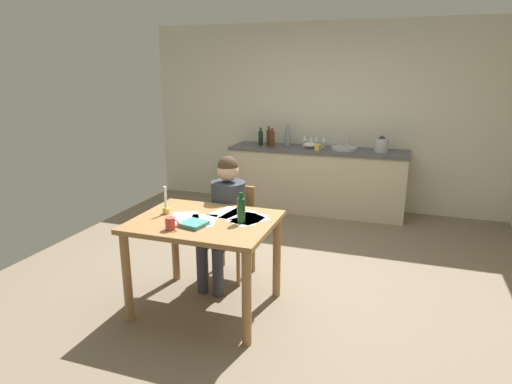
# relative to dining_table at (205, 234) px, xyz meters

# --- Properties ---
(ground_plane) EXTENTS (5.20, 5.20, 0.04)m
(ground_plane) POSITION_rel_dining_table_xyz_m (0.34, 0.71, -0.68)
(ground_plane) COLOR #7A6B56
(wall_back) EXTENTS (5.20, 0.12, 2.60)m
(wall_back) POSITION_rel_dining_table_xyz_m (0.34, 3.31, 0.64)
(wall_back) COLOR beige
(wall_back) RESTS_ON ground
(kitchen_counter) EXTENTS (2.45, 0.64, 0.90)m
(kitchen_counter) POSITION_rel_dining_table_xyz_m (0.34, 2.95, -0.21)
(kitchen_counter) COLOR beige
(kitchen_counter) RESTS_ON ground
(dining_table) EXTENTS (1.12, 0.88, 0.79)m
(dining_table) POSITION_rel_dining_table_xyz_m (0.00, 0.00, 0.00)
(dining_table) COLOR #9E7042
(dining_table) RESTS_ON ground
(chair_at_table) EXTENTS (0.43, 0.43, 0.87)m
(chair_at_table) POSITION_rel_dining_table_xyz_m (-0.03, 0.68, -0.17)
(chair_at_table) COLOR #9E7042
(chair_at_table) RESTS_ON ground
(person_seated) EXTENTS (0.35, 0.61, 1.19)m
(person_seated) POSITION_rel_dining_table_xyz_m (-0.04, 0.54, 0.02)
(person_seated) COLOR #333842
(person_seated) RESTS_ON ground
(coffee_mug) EXTENTS (0.11, 0.08, 0.09)m
(coffee_mug) POSITION_rel_dining_table_xyz_m (-0.14, -0.29, 0.17)
(coffee_mug) COLOR #D84C3F
(coffee_mug) RESTS_ON dining_table
(candlestick) EXTENTS (0.06, 0.06, 0.23)m
(candlestick) POSITION_rel_dining_table_xyz_m (-0.36, 0.03, 0.19)
(candlestick) COLOR gold
(candlestick) RESTS_ON dining_table
(book_magazine) EXTENTS (0.22, 0.21, 0.03)m
(book_magazine) POSITION_rel_dining_table_xyz_m (-0.01, -0.16, 0.14)
(book_magazine) COLOR teal
(book_magazine) RESTS_ON dining_table
(paper_letter) EXTENTS (0.28, 0.34, 0.00)m
(paper_letter) POSITION_rel_dining_table_xyz_m (-0.00, -0.02, 0.13)
(paper_letter) COLOR white
(paper_letter) RESTS_ON dining_table
(paper_bill) EXTENTS (0.25, 0.33, 0.00)m
(paper_bill) POSITION_rel_dining_table_xyz_m (0.21, 0.20, 0.13)
(paper_bill) COLOR white
(paper_bill) RESTS_ON dining_table
(paper_envelope) EXTENTS (0.25, 0.32, 0.00)m
(paper_envelope) POSITION_rel_dining_table_xyz_m (0.34, 0.13, 0.13)
(paper_envelope) COLOR white
(paper_envelope) RESTS_ON dining_table
(paper_receipt) EXTENTS (0.33, 0.36, 0.00)m
(paper_receipt) POSITION_rel_dining_table_xyz_m (0.34, 0.11, 0.13)
(paper_receipt) COLOR white
(paper_receipt) RESTS_ON dining_table
(paper_notice) EXTENTS (0.32, 0.36, 0.00)m
(paper_notice) POSITION_rel_dining_table_xyz_m (-0.16, -0.01, 0.13)
(paper_notice) COLOR white
(paper_notice) RESTS_ON dining_table
(paper_flyer) EXTENTS (0.28, 0.34, 0.00)m
(paper_flyer) POSITION_rel_dining_table_xyz_m (0.11, 0.22, 0.13)
(paper_flyer) COLOR white
(paper_flyer) RESTS_ON dining_table
(wine_bottle_on_table) EXTENTS (0.06, 0.06, 0.25)m
(wine_bottle_on_table) POSITION_rel_dining_table_xyz_m (0.31, 0.03, 0.23)
(wine_bottle_on_table) COLOR #194C23
(wine_bottle_on_table) RESTS_ON dining_table
(sink_unit) EXTENTS (0.36, 0.36, 0.24)m
(sink_unit) POSITION_rel_dining_table_xyz_m (0.70, 2.95, 0.26)
(sink_unit) COLOR #B2B7BC
(sink_unit) RESTS_ON kitchen_counter
(bottle_oil) EXTENTS (0.07, 0.07, 0.25)m
(bottle_oil) POSITION_rel_dining_table_xyz_m (-0.51, 2.96, 0.35)
(bottle_oil) COLOR black
(bottle_oil) RESTS_ON kitchen_counter
(bottle_vinegar) EXTENTS (0.07, 0.07, 0.27)m
(bottle_vinegar) POSITION_rel_dining_table_xyz_m (-0.40, 3.00, 0.35)
(bottle_vinegar) COLOR #593319
(bottle_vinegar) RESTS_ON kitchen_counter
(bottle_wine_red) EXTENTS (0.07, 0.07, 0.27)m
(bottle_wine_red) POSITION_rel_dining_table_xyz_m (-0.31, 2.88, 0.35)
(bottle_wine_red) COLOR #593319
(bottle_wine_red) RESTS_ON kitchen_counter
(bottle_sauce) EXTENTS (0.08, 0.08, 0.32)m
(bottle_sauce) POSITION_rel_dining_table_xyz_m (-0.12, 3.04, 0.37)
(bottle_sauce) COLOR #8C999E
(bottle_sauce) RESTS_ON kitchen_counter
(mixing_bowl) EXTENTS (0.18, 0.18, 0.08)m
(mixing_bowl) POSITION_rel_dining_table_xyz_m (0.22, 2.96, 0.28)
(mixing_bowl) COLOR white
(mixing_bowl) RESTS_ON kitchen_counter
(stovetop_kettle) EXTENTS (0.18, 0.18, 0.22)m
(stovetop_kettle) POSITION_rel_dining_table_xyz_m (1.18, 2.95, 0.34)
(stovetop_kettle) COLOR #B7BABF
(stovetop_kettle) RESTS_ON kitchen_counter
(wine_glass_near_sink) EXTENTS (0.07, 0.07, 0.15)m
(wine_glass_near_sink) POSITION_rel_dining_table_xyz_m (0.39, 3.10, 0.35)
(wine_glass_near_sink) COLOR silver
(wine_glass_near_sink) RESTS_ON kitchen_counter
(wine_glass_by_kettle) EXTENTS (0.07, 0.07, 0.15)m
(wine_glass_by_kettle) POSITION_rel_dining_table_xyz_m (0.28, 3.10, 0.35)
(wine_glass_by_kettle) COLOR silver
(wine_glass_by_kettle) RESTS_ON kitchen_counter
(wine_glass_back_left) EXTENTS (0.07, 0.07, 0.15)m
(wine_glass_back_left) POSITION_rel_dining_table_xyz_m (0.20, 3.10, 0.35)
(wine_glass_back_left) COLOR silver
(wine_glass_back_left) RESTS_ON kitchen_counter
(wine_glass_back_right) EXTENTS (0.07, 0.07, 0.15)m
(wine_glass_back_right) POSITION_rel_dining_table_xyz_m (0.11, 3.10, 0.35)
(wine_glass_back_right) COLOR silver
(wine_glass_back_right) RESTS_ON kitchen_counter
(teacup_on_counter) EXTENTS (0.11, 0.07, 0.09)m
(teacup_on_counter) POSITION_rel_dining_table_xyz_m (0.36, 2.80, 0.28)
(teacup_on_counter) COLOR #F2CC4C
(teacup_on_counter) RESTS_ON kitchen_counter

